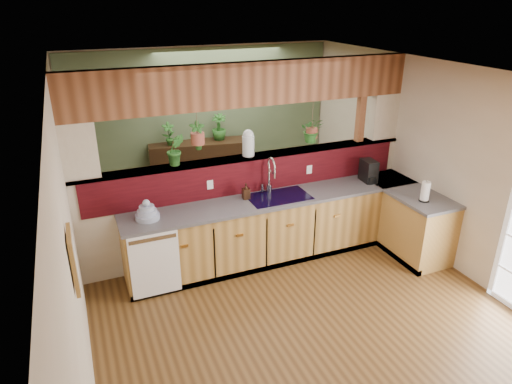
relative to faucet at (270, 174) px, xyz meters
name	(u,v)px	position (x,y,z in m)	size (l,w,h in m)	color
ground	(293,299)	(-0.19, -1.13, -1.18)	(4.60, 7.00, 0.01)	#513519
ceiling	(302,79)	(-0.19, -1.13, 1.42)	(4.60, 7.00, 0.01)	brown
wall_back	(204,123)	(-0.19, 2.37, 0.12)	(4.60, 0.02, 2.60)	beige
wall_left	(71,240)	(-2.49, -1.13, 0.12)	(0.02, 7.00, 2.60)	beige
wall_right	(459,171)	(2.11, -1.13, 0.12)	(0.02, 7.00, 2.60)	beige
pass_through_partition	(252,169)	(-0.16, 0.22, 0.01)	(4.60, 0.21, 2.60)	beige
pass_through_ledge	(250,157)	(-0.19, 0.22, 0.19)	(4.60, 0.21, 0.04)	brown
header_beam	(250,84)	(-0.19, 0.22, 1.15)	(4.60, 0.15, 0.55)	brown
sage_backwall	(205,124)	(-0.19, 2.35, 0.12)	(4.55, 0.02, 2.55)	#516847
countertop	(320,223)	(0.65, -0.26, -0.73)	(4.14, 1.52, 0.90)	olive
dishwasher	(155,265)	(-1.67, -0.46, -0.72)	(0.58, 0.03, 0.82)	white
navy_sink	(279,202)	(0.06, -0.15, -0.35)	(0.82, 0.50, 0.18)	black
framed_print	(74,260)	(-2.46, -1.93, 0.37)	(0.04, 0.35, 0.45)	olive
faucet	(270,174)	(0.00, 0.00, 0.00)	(0.23, 0.23, 0.51)	#B7B7B2
dish_stack	(147,213)	(-1.66, -0.14, -0.20)	(0.29, 0.29, 0.25)	#98A4C4
soap_dispenser	(246,191)	(-0.36, -0.04, -0.17)	(0.09, 0.10, 0.21)	#3B2315
coffee_maker	(369,172)	(1.47, -0.14, -0.13)	(0.17, 0.28, 0.31)	black
paper_towel	(425,192)	(1.74, -0.99, -0.15)	(0.13, 0.13, 0.28)	black
glass_jar	(248,143)	(-0.22, 0.22, 0.39)	(0.16, 0.16, 0.35)	silver
ledge_plant_left	(176,150)	(-1.19, 0.22, 0.42)	(0.22, 0.18, 0.41)	#23571E
hanging_plant_a	(197,126)	(-0.90, 0.22, 0.68)	(0.21, 0.17, 0.48)	brown
hanging_plant_b	(312,120)	(0.72, 0.22, 0.61)	(0.39, 0.36, 0.52)	brown
shelving_console	(200,173)	(-0.38, 2.12, -0.68)	(1.67, 0.45, 1.11)	black
shelf_plant_a	(169,134)	(-0.87, 2.12, 0.08)	(0.21, 0.14, 0.39)	#23571E
shelf_plant_b	(219,127)	(-0.01, 2.12, 0.10)	(0.25, 0.25, 0.44)	#23571E
floor_plant	(287,181)	(1.01, 1.52, -0.82)	(0.64, 0.56, 0.71)	#23571E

